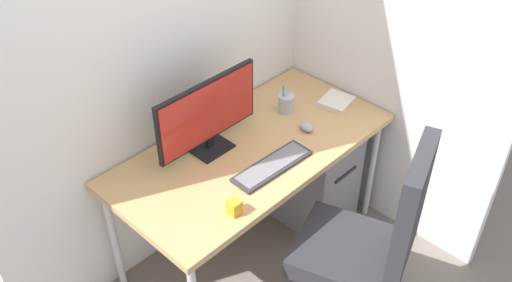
% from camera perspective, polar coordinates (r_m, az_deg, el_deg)
% --- Properties ---
extents(ground_plane, '(8.00, 8.00, 0.00)m').
position_cam_1_polar(ground_plane, '(3.33, -0.36, -10.58)').
color(ground_plane, slate).
extents(wall_back, '(2.43, 0.04, 2.80)m').
position_cam_1_polar(wall_back, '(2.73, -6.58, 14.07)').
color(wall_back, white).
rests_on(wall_back, ground_plane).
extents(desk, '(1.47, 0.73, 0.74)m').
position_cam_1_polar(desk, '(2.85, -0.41, -1.42)').
color(desk, tan).
rests_on(desk, ground_plane).
extents(office_chair, '(0.61, 0.63, 1.11)m').
position_cam_1_polar(office_chair, '(2.65, 11.58, -9.90)').
color(office_chair, black).
rests_on(office_chair, ground_plane).
extents(filing_cabinet, '(0.37, 0.52, 0.64)m').
position_cam_1_polar(filing_cabinet, '(3.33, 5.28, -3.04)').
color(filing_cabinet, slate).
rests_on(filing_cabinet, ground_plane).
extents(monitor, '(0.60, 0.16, 0.38)m').
position_cam_1_polar(monitor, '(2.70, -4.90, 2.77)').
color(monitor, black).
rests_on(monitor, desk).
extents(keyboard, '(0.44, 0.15, 0.02)m').
position_cam_1_polar(keyboard, '(2.69, 1.67, -2.54)').
color(keyboard, '#333338').
rests_on(keyboard, desk).
extents(mouse, '(0.08, 0.10, 0.04)m').
position_cam_1_polar(mouse, '(2.94, 5.14, 1.45)').
color(mouse, '#9EA0A5').
rests_on(mouse, desk).
extents(pen_holder, '(0.09, 0.09, 0.17)m').
position_cam_1_polar(pen_holder, '(3.05, 3.07, 3.86)').
color(pen_holder, '#B2B5BA').
rests_on(pen_holder, desk).
extents(notebook, '(0.20, 0.19, 0.02)m').
position_cam_1_polar(notebook, '(3.16, 8.17, 4.03)').
color(notebook, silver).
rests_on(notebook, desk).
extents(desk_clamp_accessory, '(0.05, 0.05, 0.07)m').
position_cam_1_polar(desk_clamp_accessory, '(2.45, -2.22, -6.74)').
color(desk_clamp_accessory, orange).
rests_on(desk_clamp_accessory, desk).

